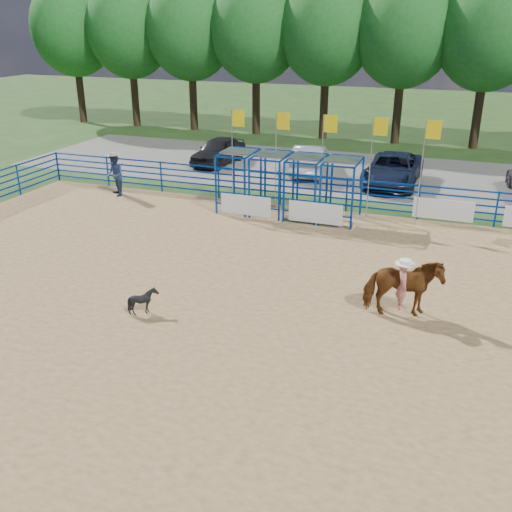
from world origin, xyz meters
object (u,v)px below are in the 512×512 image
calf (143,301)px  spectator_cowboy (115,175)px  car_a (218,151)px  horse_and_rider (403,286)px  car_c (393,170)px  car_b (310,159)px

calf → spectator_cowboy: (-7.25, 9.84, 0.62)m
calf → spectator_cowboy: size_ratio=0.38×
spectator_cowboy → car_a: 7.92m
horse_and_rider → car_a: 19.45m
calf → car_c: 17.01m
car_a → car_b: (5.54, -0.42, 0.02)m
spectator_cowboy → car_b: (7.45, 7.26, -0.25)m
spectator_cowboy → car_b: bearing=44.2°
calf → car_a: 18.32m
car_c → calf: bearing=-105.1°
calf → spectator_cowboy: spectator_cowboy is taller
calf → spectator_cowboy: bearing=40.7°
car_b → car_c: size_ratio=0.85×
car_a → car_c: 10.12m
car_a → car_b: size_ratio=0.95×
calf → car_b: 17.10m
calf → car_c: (4.71, 16.34, 0.37)m
calf → car_a: bearing=21.3°
spectator_cowboy → car_b: 10.41m
car_c → horse_and_rider: bearing=-80.4°
car_a → car_c: size_ratio=0.80×
car_a → car_c: car_c is taller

